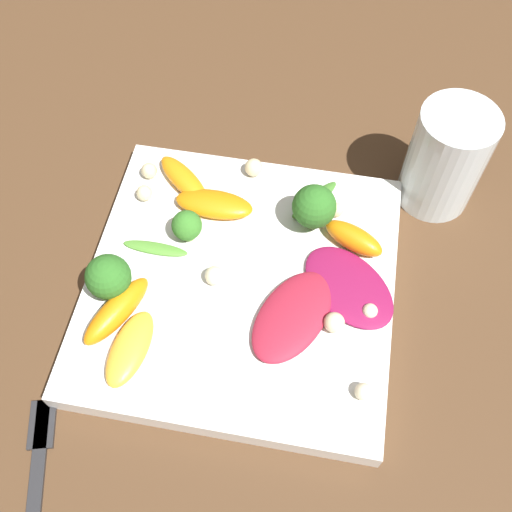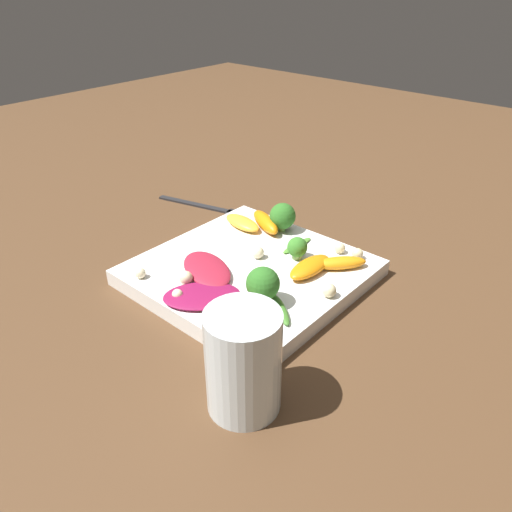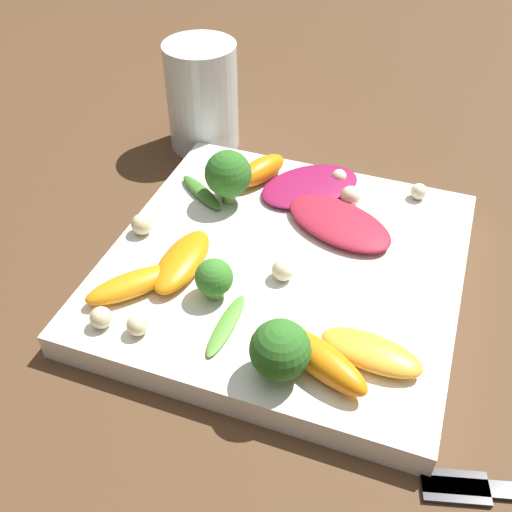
{
  "view_description": "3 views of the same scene",
  "coord_description": "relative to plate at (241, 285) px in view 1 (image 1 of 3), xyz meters",
  "views": [
    {
      "loc": [
        -0.25,
        -0.06,
        0.49
      ],
      "look_at": [
        0.02,
        -0.01,
        0.04
      ],
      "focal_mm": 42.0,
      "sensor_mm": 36.0,
      "label": 1
    },
    {
      "loc": [
        0.38,
        -0.43,
        0.38
      ],
      "look_at": [
        0.01,
        0.0,
        0.04
      ],
      "focal_mm": 35.0,
      "sensor_mm": 36.0,
      "label": 2
    },
    {
      "loc": [
        -0.1,
        0.34,
        0.34
      ],
      "look_at": [
        0.02,
        0.02,
        0.04
      ],
      "focal_mm": 42.0,
      "sensor_mm": 36.0,
      "label": 3
    }
  ],
  "objects": [
    {
      "name": "ground_plane",
      "position": [
        0.0,
        0.0,
        -0.01
      ],
      "size": [
        2.4,
        2.4,
        0.0
      ],
      "primitive_type": "plane",
      "color": "#4C331E"
    },
    {
      "name": "plate",
      "position": [
        0.0,
        0.0,
        0.0
      ],
      "size": [
        0.27,
        0.27,
        0.02
      ],
      "color": "white",
      "rests_on": "ground_plane"
    },
    {
      "name": "drinking_glass",
      "position": [
        0.14,
        -0.17,
        0.04
      ],
      "size": [
        0.07,
        0.07,
        0.11
      ],
      "color": "silver",
      "rests_on": "ground_plane"
    },
    {
      "name": "fork",
      "position": [
        -0.2,
        0.12,
        -0.01
      ],
      "size": [
        0.18,
        0.06,
        0.01
      ],
      "color": "#262628",
      "rests_on": "ground_plane"
    },
    {
      "name": "radicchio_leaf_0",
      "position": [
        -0.03,
        -0.05,
        0.02
      ],
      "size": [
        0.11,
        0.09,
        0.01
      ],
      "color": "maroon",
      "rests_on": "plate"
    },
    {
      "name": "radicchio_leaf_1",
      "position": [
        0.01,
        -0.1,
        0.02
      ],
      "size": [
        0.11,
        0.11,
        0.01
      ],
      "color": "maroon",
      "rests_on": "plate"
    },
    {
      "name": "orange_segment_0",
      "position": [
        -0.05,
        0.1,
        0.02
      ],
      "size": [
        0.08,
        0.05,
        0.02
      ],
      "color": "orange",
      "rests_on": "plate"
    },
    {
      "name": "orange_segment_1",
      "position": [
        0.09,
        0.07,
        0.02
      ],
      "size": [
        0.06,
        0.07,
        0.02
      ],
      "color": "orange",
      "rests_on": "plate"
    },
    {
      "name": "orange_segment_2",
      "position": [
        -0.08,
        0.08,
        0.02
      ],
      "size": [
        0.07,
        0.04,
        0.01
      ],
      "color": "#FCAD33",
      "rests_on": "plate"
    },
    {
      "name": "orange_segment_3",
      "position": [
        0.07,
        0.04,
        0.02
      ],
      "size": [
        0.03,
        0.08,
        0.02
      ],
      "color": "orange",
      "rests_on": "plate"
    },
    {
      "name": "orange_segment_4",
      "position": [
        0.05,
        -0.09,
        0.02
      ],
      "size": [
        0.04,
        0.06,
        0.02
      ],
      "color": "orange",
      "rests_on": "plate"
    },
    {
      "name": "broccoli_floret_0",
      "position": [
        0.04,
        0.06,
        0.03
      ],
      "size": [
        0.03,
        0.03,
        0.03
      ],
      "color": "#84AD5B",
      "rests_on": "plate"
    },
    {
      "name": "broccoli_floret_1",
      "position": [
        0.07,
        -0.06,
        0.04
      ],
      "size": [
        0.04,
        0.04,
        0.05
      ],
      "color": "#7A9E51",
      "rests_on": "plate"
    },
    {
      "name": "broccoli_floret_2",
      "position": [
        -0.03,
        0.11,
        0.04
      ],
      "size": [
        0.04,
        0.04,
        0.04
      ],
      "color": "#84AD5B",
      "rests_on": "plate"
    },
    {
      "name": "arugula_sprig_0",
      "position": [
        0.1,
        -0.05,
        0.02
      ],
      "size": [
        0.06,
        0.05,
        0.01
      ],
      "color": "#3D7528",
      "rests_on": "plate"
    },
    {
      "name": "arugula_sprig_1",
      "position": [
        0.02,
        0.08,
        0.01
      ],
      "size": [
        0.01,
        0.06,
        0.0
      ],
      "color": "#518E33",
      "rests_on": "plate"
    },
    {
      "name": "macadamia_nut_0",
      "position": [
        -0.01,
        0.02,
        0.02
      ],
      "size": [
        0.02,
        0.02,
        0.02
      ],
      "color": "beige",
      "rests_on": "plate"
    },
    {
      "name": "macadamia_nut_1",
      "position": [
        0.12,
        0.01,
        0.02
      ],
      "size": [
        0.02,
        0.02,
        0.02
      ],
      "color": "beige",
      "rests_on": "plate"
    },
    {
      "name": "macadamia_nut_2",
      "position": [
        -0.03,
        -0.09,
        0.02
      ],
      "size": [
        0.02,
        0.02,
        0.02
      ],
      "color": "beige",
      "rests_on": "plate"
    },
    {
      "name": "macadamia_nut_3",
      "position": [
        0.1,
        0.11,
        0.02
      ],
      "size": [
        0.02,
        0.02,
        0.02
      ],
      "color": "beige",
      "rests_on": "plate"
    },
    {
      "name": "macadamia_nut_4",
      "position": [
        -0.01,
        -0.12,
        0.02
      ],
      "size": [
        0.01,
        0.01,
        0.01
      ],
      "color": "beige",
      "rests_on": "plate"
    },
    {
      "name": "macadamia_nut_5",
      "position": [
        -0.09,
        -0.12,
        0.02
      ],
      "size": [
        0.01,
        0.01,
        0.01
      ],
      "color": "beige",
      "rests_on": "plate"
    },
    {
      "name": "macadamia_nut_6",
      "position": [
        0.07,
        0.11,
        0.02
      ],
      "size": [
        0.02,
        0.02,
        0.02
      ],
      "color": "beige",
      "rests_on": "plate"
    },
    {
      "name": "macadamia_nut_7",
      "position": [
        0.09,
        -0.08,
        0.02
      ],
      "size": [
        0.01,
        0.01,
        0.01
      ],
      "color": "beige",
      "rests_on": "plate"
    }
  ]
}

